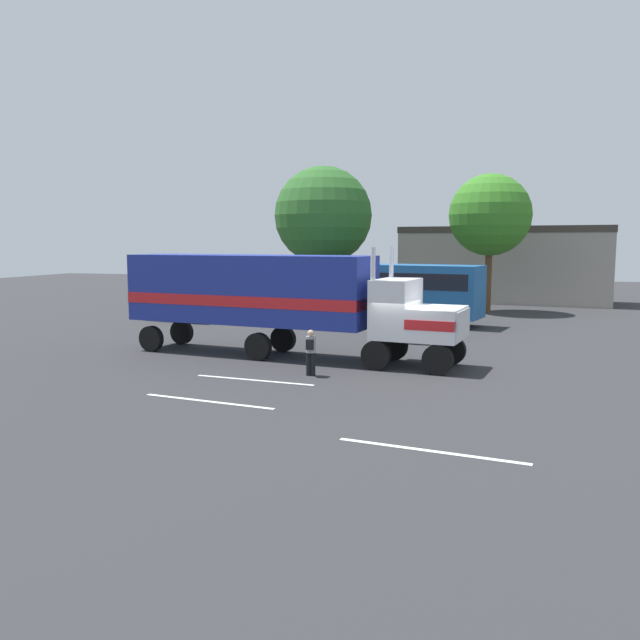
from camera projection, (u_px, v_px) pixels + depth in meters
name	position (u px, v px, depth m)	size (l,w,h in m)	color
ground_plane	(407.00, 369.00, 24.17)	(120.00, 120.00, 0.00)	#2D2D30
lane_stripe_near	(254.00, 380.00, 22.12)	(4.40, 0.16, 0.01)	silver
lane_stripe_mid	(208.00, 401.00, 19.17)	(4.40, 0.16, 0.01)	silver
lane_stripe_far	(431.00, 451.00, 14.62)	(4.40, 0.16, 0.01)	silver
semi_truck	(273.00, 295.00, 26.56)	(14.37, 4.48, 4.50)	silver
person_bystander	(311.00, 351.00, 22.80)	(0.34, 0.46, 1.63)	black
parked_bus	(386.00, 287.00, 37.76)	(11.29, 4.87, 3.40)	#1E5999
parked_car	(182.00, 308.00, 38.63)	(4.66, 2.61, 1.57)	#B7B7BC
tree_left	(490.00, 215.00, 42.88)	(5.40, 5.40, 9.17)	brown
tree_center	(323.00, 216.00, 45.46)	(6.84, 6.84, 9.95)	brown
building_backdrop	(505.00, 261.00, 51.18)	(16.57, 8.20, 5.88)	#9E938C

